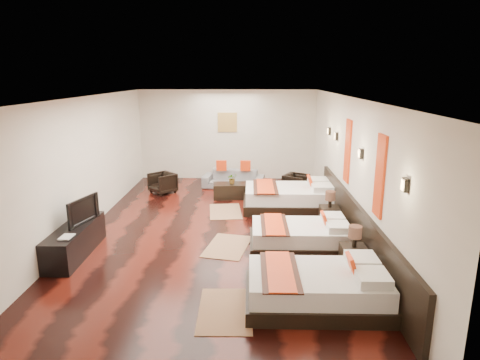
{
  "coord_description": "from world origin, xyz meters",
  "views": [
    {
      "loc": [
        0.7,
        -8.21,
        3.22
      ],
      "look_at": [
        0.5,
        0.17,
        1.1
      ],
      "focal_mm": 31.02,
      "sensor_mm": 36.0,
      "label": 1
    }
  ],
  "objects_px": {
    "tv_console": "(75,241)",
    "tv": "(80,210)",
    "bed_near": "(318,288)",
    "coffee_table": "(232,191)",
    "armchair_right": "(296,184)",
    "armchair_left": "(163,183)",
    "figurine": "(88,206)",
    "bed_far": "(290,197)",
    "nightstand_b": "(329,214)",
    "sofa": "(234,179)",
    "bed_mid": "(301,236)",
    "book": "(61,237)",
    "nightstand_a": "(353,256)",
    "table_plant": "(232,178)"
  },
  "relations": [
    {
      "from": "bed_mid",
      "to": "nightstand_b",
      "type": "xyz_separation_m",
      "value": [
        0.75,
        1.2,
        0.03
      ]
    },
    {
      "from": "bed_near",
      "to": "bed_far",
      "type": "xyz_separation_m",
      "value": [
        0.0,
        4.45,
        0.02
      ]
    },
    {
      "from": "bed_near",
      "to": "book",
      "type": "distance_m",
      "value": 4.34
    },
    {
      "from": "bed_near",
      "to": "nightstand_b",
      "type": "relative_size",
      "value": 2.52
    },
    {
      "from": "bed_mid",
      "to": "coffee_table",
      "type": "relative_size",
      "value": 1.9
    },
    {
      "from": "tv_console",
      "to": "figurine",
      "type": "height_order",
      "value": "figurine"
    },
    {
      "from": "figurine",
      "to": "coffee_table",
      "type": "distance_m",
      "value": 4.08
    },
    {
      "from": "tv_console",
      "to": "sofa",
      "type": "relative_size",
      "value": 1.02
    },
    {
      "from": "nightstand_a",
      "to": "coffee_table",
      "type": "bearing_deg",
      "value": 117.24
    },
    {
      "from": "nightstand_b",
      "to": "book",
      "type": "distance_m",
      "value": 5.38
    },
    {
      "from": "bed_near",
      "to": "armchair_right",
      "type": "distance_m",
      "value": 5.8
    },
    {
      "from": "armchair_left",
      "to": "armchair_right",
      "type": "relative_size",
      "value": 1.03
    },
    {
      "from": "nightstand_b",
      "to": "armchair_right",
      "type": "bearing_deg",
      "value": 99.74
    },
    {
      "from": "tv_console",
      "to": "tv",
      "type": "relative_size",
      "value": 2.12
    },
    {
      "from": "bed_mid",
      "to": "table_plant",
      "type": "height_order",
      "value": "bed_mid"
    },
    {
      "from": "armchair_right",
      "to": "tv_console",
      "type": "bearing_deg",
      "value": 163.35
    },
    {
      "from": "bed_near",
      "to": "sofa",
      "type": "xyz_separation_m",
      "value": [
        -1.47,
        6.39,
        -0.01
      ]
    },
    {
      "from": "nightstand_a",
      "to": "tv_console",
      "type": "distance_m",
      "value": 4.98
    },
    {
      "from": "nightstand_a",
      "to": "nightstand_b",
      "type": "bearing_deg",
      "value": 90.0
    },
    {
      "from": "armchair_left",
      "to": "armchair_right",
      "type": "bearing_deg",
      "value": 45.32
    },
    {
      "from": "bed_near",
      "to": "nightstand_b",
      "type": "distance_m",
      "value": 3.28
    },
    {
      "from": "bed_far",
      "to": "nightstand_b",
      "type": "xyz_separation_m",
      "value": [
        0.75,
        -1.25,
        -0.01
      ]
    },
    {
      "from": "tv",
      "to": "tv_console",
      "type": "bearing_deg",
      "value": -177.65
    },
    {
      "from": "bed_mid",
      "to": "bed_far",
      "type": "relative_size",
      "value": 0.86
    },
    {
      "from": "bed_far",
      "to": "nightstand_b",
      "type": "height_order",
      "value": "bed_far"
    },
    {
      "from": "bed_mid",
      "to": "tv",
      "type": "height_order",
      "value": "tv"
    },
    {
      "from": "nightstand_b",
      "to": "sofa",
      "type": "relative_size",
      "value": 0.46
    },
    {
      "from": "nightstand_a",
      "to": "sofa",
      "type": "distance_m",
      "value": 5.79
    },
    {
      "from": "tv_console",
      "to": "coffee_table",
      "type": "height_order",
      "value": "tv_console"
    },
    {
      "from": "tv",
      "to": "bed_far",
      "type": "bearing_deg",
      "value": -41.99
    },
    {
      "from": "bed_near",
      "to": "bed_mid",
      "type": "height_order",
      "value": "bed_near"
    },
    {
      "from": "sofa",
      "to": "armchair_right",
      "type": "relative_size",
      "value": 2.86
    },
    {
      "from": "bed_near",
      "to": "figurine",
      "type": "height_order",
      "value": "figurine"
    },
    {
      "from": "bed_far",
      "to": "coffee_table",
      "type": "relative_size",
      "value": 2.22
    },
    {
      "from": "tv_console",
      "to": "nightstand_b",
      "type": "bearing_deg",
      "value": 17.69
    },
    {
      "from": "nightstand_a",
      "to": "armchair_right",
      "type": "height_order",
      "value": "nightstand_a"
    },
    {
      "from": "tv_console",
      "to": "coffee_table",
      "type": "distance_m",
      "value": 4.61
    },
    {
      "from": "nightstand_b",
      "to": "table_plant",
      "type": "xyz_separation_m",
      "value": [
        -2.21,
        2.15,
        0.26
      ]
    },
    {
      "from": "coffee_table",
      "to": "book",
      "type": "bearing_deg",
      "value": -122.69
    },
    {
      "from": "armchair_right",
      "to": "armchair_left",
      "type": "bearing_deg",
      "value": 120.72
    },
    {
      "from": "bed_near",
      "to": "coffee_table",
      "type": "height_order",
      "value": "bed_near"
    },
    {
      "from": "nightstand_b",
      "to": "book",
      "type": "height_order",
      "value": "nightstand_b"
    },
    {
      "from": "book",
      "to": "armchair_right",
      "type": "bearing_deg",
      "value": 46.27
    },
    {
      "from": "bed_mid",
      "to": "table_plant",
      "type": "distance_m",
      "value": 3.66
    },
    {
      "from": "tv_console",
      "to": "tv",
      "type": "distance_m",
      "value": 0.56
    },
    {
      "from": "nightstand_b",
      "to": "armchair_left",
      "type": "relative_size",
      "value": 1.27
    },
    {
      "from": "table_plant",
      "to": "nightstand_b",
      "type": "bearing_deg",
      "value": -44.2
    },
    {
      "from": "bed_far",
      "to": "armchair_left",
      "type": "relative_size",
      "value": 3.49
    },
    {
      "from": "sofa",
      "to": "coffee_table",
      "type": "bearing_deg",
      "value": -81.61
    },
    {
      "from": "armchair_right",
      "to": "coffee_table",
      "type": "distance_m",
      "value": 1.83
    }
  ]
}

